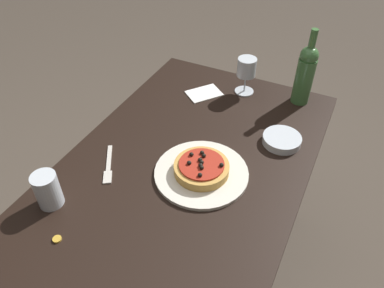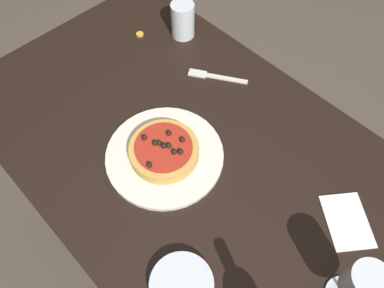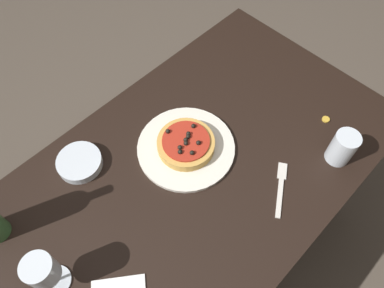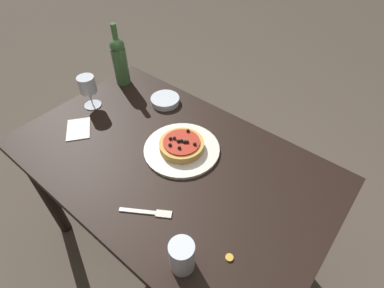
{
  "view_description": "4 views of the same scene",
  "coord_description": "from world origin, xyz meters",
  "px_view_note": "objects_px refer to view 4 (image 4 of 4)",
  "views": [
    {
      "loc": [
        0.77,
        0.41,
        1.57
      ],
      "look_at": [
        -0.02,
        0.02,
        0.8
      ],
      "focal_mm": 35.0,
      "sensor_mm": 36.0,
      "label": 1
    },
    {
      "loc": [
        -0.39,
        0.36,
        1.53
      ],
      "look_at": [
        -0.05,
        0.03,
        0.79
      ],
      "focal_mm": 35.0,
      "sensor_mm": 36.0,
      "label": 2
    },
    {
      "loc": [
        -0.4,
        -0.36,
        1.7
      ],
      "look_at": [
        0.01,
        0.04,
        0.77
      ],
      "focal_mm": 35.0,
      "sensor_mm": 36.0,
      "label": 3
    },
    {
      "loc": [
        0.56,
        -0.54,
        1.56
      ],
      "look_at": [
        0.07,
        0.06,
        0.78
      ],
      "focal_mm": 28.0,
      "sensor_mm": 36.0,
      "label": 4
    }
  ],
  "objects_px": {
    "wine_glass": "(87,86)",
    "side_bowl": "(165,100)",
    "dining_table": "(170,175)",
    "bottle_cap": "(229,258)",
    "fork": "(149,212)",
    "pizza": "(182,145)",
    "dinner_plate": "(182,149)",
    "water_cup": "(182,256)",
    "wine_bottle": "(120,60)"
  },
  "relations": [
    {
      "from": "water_cup",
      "to": "wine_bottle",
      "type": "bearing_deg",
      "value": 148.04
    },
    {
      "from": "dining_table",
      "to": "bottle_cap",
      "type": "distance_m",
      "value": 0.45
    },
    {
      "from": "dining_table",
      "to": "pizza",
      "type": "bearing_deg",
      "value": 82.71
    },
    {
      "from": "dining_table",
      "to": "fork",
      "type": "height_order",
      "value": "fork"
    },
    {
      "from": "dinner_plate",
      "to": "water_cup",
      "type": "relative_size",
      "value": 2.69
    },
    {
      "from": "wine_glass",
      "to": "bottle_cap",
      "type": "bearing_deg",
      "value": -12.72
    },
    {
      "from": "dining_table",
      "to": "water_cup",
      "type": "height_order",
      "value": "water_cup"
    },
    {
      "from": "dinner_plate",
      "to": "bottle_cap",
      "type": "relative_size",
      "value": 12.47
    },
    {
      "from": "dinner_plate",
      "to": "wine_bottle",
      "type": "relative_size",
      "value": 0.99
    },
    {
      "from": "dinner_plate",
      "to": "fork",
      "type": "xyz_separation_m",
      "value": [
        0.1,
        -0.29,
        -0.0
      ]
    },
    {
      "from": "pizza",
      "to": "wine_glass",
      "type": "xyz_separation_m",
      "value": [
        -0.51,
        -0.04,
        0.08
      ]
    },
    {
      "from": "bottle_cap",
      "to": "dinner_plate",
      "type": "bearing_deg",
      "value": 148.06
    },
    {
      "from": "wine_bottle",
      "to": "bottle_cap",
      "type": "bearing_deg",
      "value": -24.35
    },
    {
      "from": "side_bowl",
      "to": "fork",
      "type": "bearing_deg",
      "value": -52.31
    },
    {
      "from": "pizza",
      "to": "wine_glass",
      "type": "height_order",
      "value": "wine_glass"
    },
    {
      "from": "side_bowl",
      "to": "bottle_cap",
      "type": "xyz_separation_m",
      "value": [
        0.65,
        -0.43,
        -0.01
      ]
    },
    {
      "from": "bottle_cap",
      "to": "wine_glass",
      "type": "bearing_deg",
      "value": 167.28
    },
    {
      "from": "dinner_plate",
      "to": "pizza",
      "type": "height_order",
      "value": "pizza"
    },
    {
      "from": "wine_bottle",
      "to": "water_cup",
      "type": "relative_size",
      "value": 2.72
    },
    {
      "from": "wine_glass",
      "to": "bottle_cap",
      "type": "relative_size",
      "value": 6.31
    },
    {
      "from": "dinner_plate",
      "to": "wine_glass",
      "type": "xyz_separation_m",
      "value": [
        -0.51,
        -0.04,
        0.1
      ]
    },
    {
      "from": "wine_glass",
      "to": "side_bowl",
      "type": "height_order",
      "value": "wine_glass"
    },
    {
      "from": "wine_glass",
      "to": "side_bowl",
      "type": "xyz_separation_m",
      "value": [
        0.25,
        0.23,
        -0.09
      ]
    },
    {
      "from": "wine_bottle",
      "to": "side_bowl",
      "type": "distance_m",
      "value": 0.3
    },
    {
      "from": "fork",
      "to": "pizza",
      "type": "bearing_deg",
      "value": 77.45
    },
    {
      "from": "fork",
      "to": "bottle_cap",
      "type": "bearing_deg",
      "value": -24.5
    },
    {
      "from": "dinner_plate",
      "to": "wine_glass",
      "type": "relative_size",
      "value": 1.98
    },
    {
      "from": "water_cup",
      "to": "fork",
      "type": "xyz_separation_m",
      "value": [
        -0.2,
        0.06,
        -0.05
      ]
    },
    {
      "from": "water_cup",
      "to": "side_bowl",
      "type": "relative_size",
      "value": 0.83
    },
    {
      "from": "wine_bottle",
      "to": "side_bowl",
      "type": "xyz_separation_m",
      "value": [
        0.28,
        0.01,
        -0.11
      ]
    },
    {
      "from": "dining_table",
      "to": "fork",
      "type": "distance_m",
      "value": 0.26
    },
    {
      "from": "wine_glass",
      "to": "side_bowl",
      "type": "relative_size",
      "value": 1.13
    },
    {
      "from": "pizza",
      "to": "water_cup",
      "type": "height_order",
      "value": "water_cup"
    },
    {
      "from": "fork",
      "to": "dining_table",
      "type": "bearing_deg",
      "value": 84.75
    },
    {
      "from": "bottle_cap",
      "to": "fork",
      "type": "bearing_deg",
      "value": -172.09
    },
    {
      "from": "wine_glass",
      "to": "wine_bottle",
      "type": "xyz_separation_m",
      "value": [
        -0.04,
        0.22,
        0.02
      ]
    },
    {
      "from": "wine_glass",
      "to": "water_cup",
      "type": "relative_size",
      "value": 1.36
    },
    {
      "from": "wine_glass",
      "to": "wine_bottle",
      "type": "distance_m",
      "value": 0.22
    },
    {
      "from": "side_bowl",
      "to": "fork",
      "type": "relative_size",
      "value": 0.84
    },
    {
      "from": "water_cup",
      "to": "dining_table",
      "type": "bearing_deg",
      "value": 137.81
    },
    {
      "from": "pizza",
      "to": "side_bowl",
      "type": "bearing_deg",
      "value": 144.53
    },
    {
      "from": "dining_table",
      "to": "pizza",
      "type": "relative_size",
      "value": 7.09
    },
    {
      "from": "water_cup",
      "to": "dinner_plate",
      "type": "bearing_deg",
      "value": 130.79
    },
    {
      "from": "wine_bottle",
      "to": "side_bowl",
      "type": "bearing_deg",
      "value": 1.54
    },
    {
      "from": "dinner_plate",
      "to": "pizza",
      "type": "bearing_deg",
      "value": -123.87
    },
    {
      "from": "pizza",
      "to": "bottle_cap",
      "type": "height_order",
      "value": "pizza"
    },
    {
      "from": "dinner_plate",
      "to": "fork",
      "type": "distance_m",
      "value": 0.3
    },
    {
      "from": "wine_glass",
      "to": "pizza",
      "type": "bearing_deg",
      "value": 4.72
    },
    {
      "from": "wine_glass",
      "to": "fork",
      "type": "height_order",
      "value": "wine_glass"
    },
    {
      "from": "wine_glass",
      "to": "wine_bottle",
      "type": "relative_size",
      "value": 0.5
    }
  ]
}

